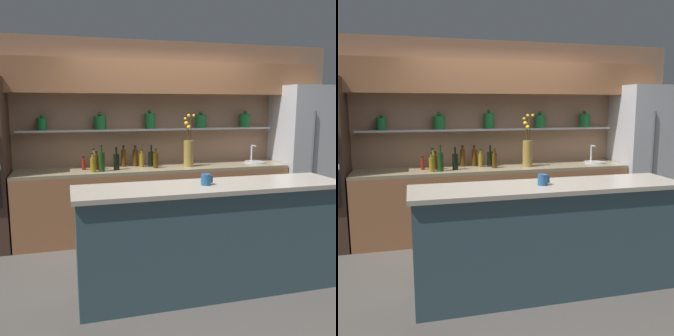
# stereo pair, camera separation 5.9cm
# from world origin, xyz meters

# --- Properties ---
(ground_plane) EXTENTS (12.00, 12.00, 0.00)m
(ground_plane) POSITION_xyz_m (0.00, 0.00, 0.00)
(ground_plane) COLOR #4C4742
(back_wall_unit) EXTENTS (5.20, 0.44, 2.60)m
(back_wall_unit) POSITION_xyz_m (-0.00, 1.53, 1.55)
(back_wall_unit) COLOR #937056
(back_wall_unit) RESTS_ON ground_plane
(back_counter_unit) EXTENTS (3.60, 0.62, 0.92)m
(back_counter_unit) POSITION_xyz_m (-0.13, 1.24, 0.46)
(back_counter_unit) COLOR #99603D
(back_counter_unit) RESTS_ON ground_plane
(island_counter) EXTENTS (2.51, 0.61, 1.02)m
(island_counter) POSITION_xyz_m (0.00, -0.44, 0.51)
(island_counter) COLOR #334C56
(island_counter) RESTS_ON ground_plane
(refrigerator) EXTENTS (0.91, 0.73, 2.01)m
(refrigerator) POSITION_xyz_m (2.15, 1.20, 1.00)
(refrigerator) COLOR #B7B7BC
(refrigerator) RESTS_ON ground_plane
(flower_vase) EXTENTS (0.15, 0.16, 0.70)m
(flower_vase) POSITION_xyz_m (0.30, 1.17, 1.13)
(flower_vase) COLOR olive
(flower_vase) RESTS_ON back_counter_unit
(sink_fixture) EXTENTS (0.30, 0.30, 0.25)m
(sink_fixture) POSITION_xyz_m (1.33, 1.25, 0.94)
(sink_fixture) COLOR #B7B7BC
(sink_fixture) RESTS_ON back_counter_unit
(bottle_oil_0) EXTENTS (0.07, 0.07, 0.24)m
(bottle_oil_0) POSITION_xyz_m (-0.96, 1.08, 1.01)
(bottle_oil_0) COLOR olive
(bottle_oil_0) RESTS_ON back_counter_unit
(bottle_spirit_1) EXTENTS (0.07, 0.07, 0.26)m
(bottle_spirit_1) POSITION_xyz_m (-0.15, 1.18, 1.03)
(bottle_spirit_1) COLOR #4C2D0C
(bottle_spirit_1) RESTS_ON back_counter_unit
(bottle_wine_2) EXTENTS (0.08, 0.08, 0.33)m
(bottle_wine_2) POSITION_xyz_m (-0.86, 1.09, 1.04)
(bottle_wine_2) COLOR #193814
(bottle_wine_2) RESTS_ON back_counter_unit
(bottle_wine_3) EXTENTS (0.07, 0.07, 0.30)m
(bottle_wine_3) POSITION_xyz_m (-0.66, 1.16, 1.03)
(bottle_wine_3) COLOR black
(bottle_wine_3) RESTS_ON back_counter_unit
(bottle_spirit_4) EXTENTS (0.06, 0.06, 0.29)m
(bottle_spirit_4) POSITION_xyz_m (-0.53, 1.40, 1.04)
(bottle_spirit_4) COLOR #4C2D0C
(bottle_spirit_4) RESTS_ON back_counter_unit
(bottle_oil_5) EXTENTS (0.06, 0.06, 0.24)m
(bottle_oil_5) POSITION_xyz_m (-0.31, 1.31, 1.02)
(bottle_oil_5) COLOR olive
(bottle_oil_5) RESTS_ON back_counter_unit
(bottle_wine_6) EXTENTS (0.08, 0.08, 0.29)m
(bottle_wine_6) POSITION_xyz_m (-0.17, 1.32, 1.02)
(bottle_wine_6) COLOR black
(bottle_wine_6) RESTS_ON back_counter_unit
(bottle_spirit_7) EXTENTS (0.07, 0.07, 0.28)m
(bottle_spirit_7) POSITION_xyz_m (-0.38, 1.40, 1.04)
(bottle_spirit_7) COLOR #4C2D0C
(bottle_spirit_7) RESTS_ON back_counter_unit
(bottle_sauce_8) EXTENTS (0.05, 0.05, 0.17)m
(bottle_sauce_8) POSITION_xyz_m (-1.07, 1.28, 0.99)
(bottle_sauce_8) COLOR maroon
(bottle_sauce_8) RESTS_ON back_counter_unit
(bottle_spirit_9) EXTENTS (0.06, 0.06, 0.26)m
(bottle_spirit_9) POSITION_xyz_m (-0.93, 1.37, 1.03)
(bottle_spirit_9) COLOR tan
(bottle_spirit_9) RESTS_ON back_counter_unit
(bottle_spirit_10) EXTENTS (0.08, 0.08, 0.24)m
(bottle_spirit_10) POSITION_xyz_m (-0.91, 1.24, 1.02)
(bottle_spirit_10) COLOR #4C2D0C
(bottle_spirit_10) RESTS_ON back_counter_unit
(coffee_mug) EXTENTS (0.11, 0.09, 0.10)m
(coffee_mug) POSITION_xyz_m (-0.07, -0.45, 1.07)
(coffee_mug) COLOR #235184
(coffee_mug) RESTS_ON island_counter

